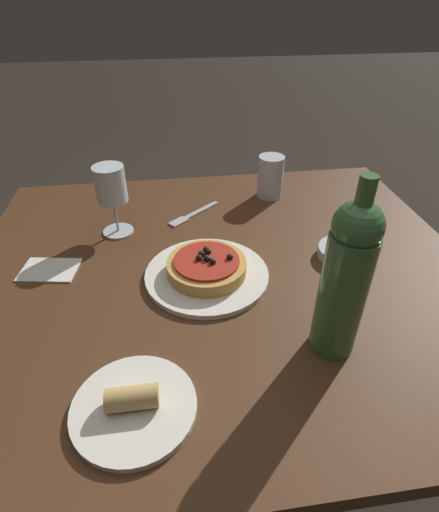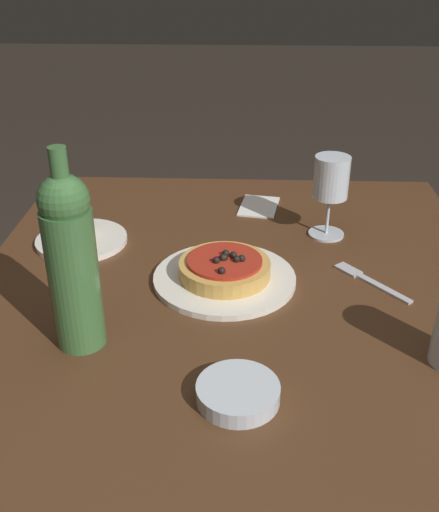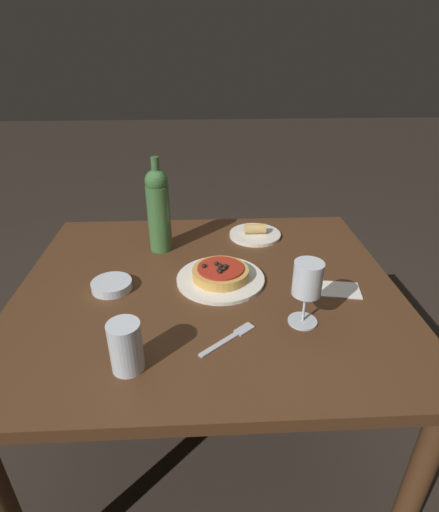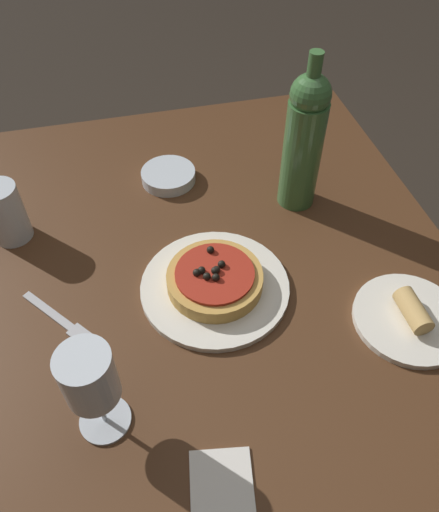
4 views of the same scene
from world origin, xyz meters
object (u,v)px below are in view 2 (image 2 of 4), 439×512
object	(u,v)px
dining_table	(235,330)
wine_bottle	(72,260)
side_bowl	(238,393)
fork	(368,280)
dinner_plate	(225,278)
wine_glass	(331,181)
pizza	(225,268)
side_plate	(81,238)

from	to	relation	value
dining_table	wine_bottle	size ratio (longest dim) A/B	3.47
side_bowl	fork	world-z (taller)	side_bowl
dining_table	fork	size ratio (longest dim) A/B	7.71
dinner_plate	wine_glass	xyz separation A→B (m)	(0.21, -0.22, 0.12)
pizza	wine_glass	bearing A→B (deg)	-46.45
pizza	wine_glass	size ratio (longest dim) A/B	0.97
dinner_plate	pizza	world-z (taller)	pizza
dinner_plate	side_bowl	distance (m)	0.33
pizza	side_bowl	bearing A→B (deg)	-174.82
side_bowl	dinner_plate	bearing A→B (deg)	5.20
dining_table	fork	xyz separation A→B (m)	(0.05, -0.25, 0.09)
dinner_plate	side_bowl	size ratio (longest dim) A/B	2.26
dining_table	side_plate	xyz separation A→B (m)	(0.19, 0.33, 0.10)
fork	pizza	bearing A→B (deg)	52.91
side_bowl	side_plate	size ratio (longest dim) A/B	0.62
dinner_plate	fork	distance (m)	0.27
pizza	side_plate	xyz separation A→B (m)	(0.15, 0.31, -0.02)
side_bowl	dining_table	bearing A→B (deg)	1.50
wine_glass	wine_bottle	world-z (taller)	wine_bottle
dinner_plate	fork	xyz separation A→B (m)	(0.01, -0.27, -0.00)
dining_table	dinner_plate	world-z (taller)	dinner_plate
wine_glass	side_plate	size ratio (longest dim) A/B	0.93
wine_glass	fork	xyz separation A→B (m)	(-0.19, -0.06, -0.12)
dinner_plate	wine_bottle	world-z (taller)	wine_bottle
fork	dining_table	bearing A→B (deg)	62.01
dinner_plate	side_plate	xyz separation A→B (m)	(0.15, 0.31, 0.00)
pizza	wine_bottle	world-z (taller)	wine_bottle
pizza	side_plate	bearing A→B (deg)	64.61
dinner_plate	wine_bottle	bearing A→B (deg)	131.50
fork	side_plate	world-z (taller)	side_plate
wine_glass	wine_bottle	bearing A→B (deg)	132.50
dinner_plate	wine_glass	bearing A→B (deg)	-46.49
wine_bottle	dinner_plate	bearing A→B (deg)	-48.50
dinner_plate	fork	bearing A→B (deg)	-87.72
dining_table	side_bowl	xyz separation A→B (m)	(-0.29, -0.01, 0.10)
dinner_plate	dining_table	bearing A→B (deg)	-150.73
dinner_plate	wine_glass	distance (m)	0.32
dining_table	wine_bottle	xyz separation A→B (m)	(-0.16, 0.25, 0.24)
dining_table	pizza	size ratio (longest dim) A/B	6.58
pizza	wine_bottle	bearing A→B (deg)	131.46
side_bowl	side_plate	bearing A→B (deg)	35.69
wine_bottle	side_bowl	xyz separation A→B (m)	(-0.13, -0.25, -0.14)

